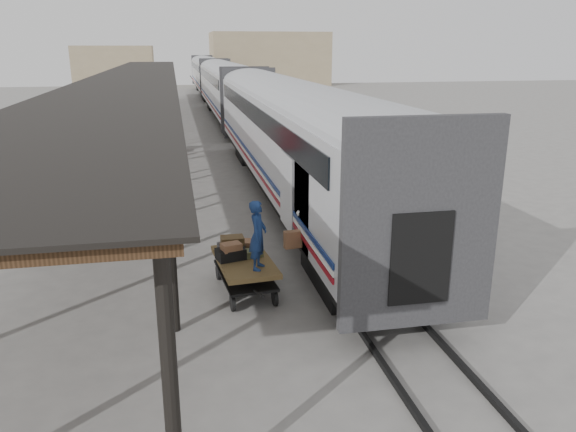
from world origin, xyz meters
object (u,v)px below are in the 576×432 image
(baggage_cart, at_px, (245,267))
(pedestrian, at_px, (147,147))
(luggage_tug, at_px, (159,143))
(porter, at_px, (258,235))

(baggage_cart, relative_size, pedestrian, 1.50)
(luggage_tug, height_order, porter, porter)
(baggage_cart, relative_size, luggage_tug, 1.58)
(porter, distance_m, pedestrian, 18.08)
(luggage_tug, bearing_deg, baggage_cart, -77.00)
(porter, relative_size, pedestrian, 0.98)
(porter, xyz_separation_m, pedestrian, (-3.23, 17.77, -0.84))
(porter, bearing_deg, baggage_cart, 43.36)
(baggage_cart, xyz_separation_m, luggage_tug, (-2.45, 19.42, -0.04))
(porter, bearing_deg, pedestrian, 32.62)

